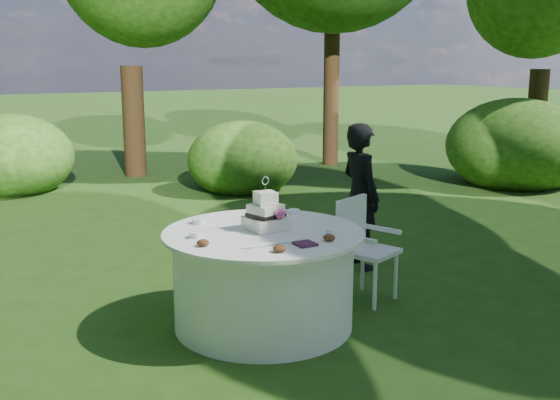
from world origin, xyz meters
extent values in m
plane|color=#213D10|center=(0.00, 0.00, 0.00)|extent=(80.00, 80.00, 0.00)
cube|color=#461E36|center=(0.07, -0.50, 0.78)|extent=(0.14, 0.14, 0.02)
ellipsoid|color=white|center=(-0.13, -0.35, 0.78)|extent=(0.48, 0.07, 0.01)
imported|color=black|center=(1.57, 0.83, 0.73)|extent=(0.39, 0.56, 1.47)
cylinder|color=silver|center=(0.00, 0.00, 0.37)|extent=(1.40, 1.40, 0.74)
cylinder|color=white|center=(0.00, 0.00, 0.76)|extent=(1.56, 1.56, 0.03)
cube|color=silver|center=(0.05, 0.05, 0.82)|extent=(0.29, 0.29, 0.09)
cube|color=white|center=(0.05, 0.05, 0.92)|extent=(0.26, 0.26, 0.09)
cube|color=white|center=(0.05, 0.05, 1.02)|extent=(0.16, 0.16, 0.09)
cube|color=black|center=(0.05, 0.05, 0.89)|extent=(0.28, 0.28, 0.03)
sphere|color=#CD3C7F|center=(0.11, -0.07, 0.91)|extent=(0.08, 0.08, 0.08)
cylinder|color=silver|center=(0.05, 0.05, 1.09)|extent=(0.01, 0.01, 0.05)
torus|color=white|center=(0.05, 0.05, 1.16)|extent=(0.07, 0.02, 0.07)
cube|color=silver|center=(1.06, 0.03, 0.44)|extent=(0.55, 0.55, 0.04)
cube|color=white|center=(1.00, 0.21, 0.68)|extent=(0.41, 0.18, 0.43)
cylinder|color=white|center=(0.96, -0.19, 0.21)|extent=(0.04, 0.04, 0.42)
cylinder|color=silver|center=(1.29, -0.07, 0.21)|extent=(0.04, 0.04, 0.42)
cylinder|color=white|center=(0.84, 0.14, 0.21)|extent=(0.04, 0.04, 0.42)
cylinder|color=silver|center=(1.17, 0.25, 0.21)|extent=(0.04, 0.04, 0.42)
cube|color=white|center=(0.87, -0.04, 0.60)|extent=(0.17, 0.37, 0.04)
cube|color=white|center=(1.25, 0.10, 0.60)|extent=(0.17, 0.37, 0.04)
cylinder|color=white|center=(-0.52, 0.09, 0.79)|extent=(0.10, 0.10, 0.04)
cylinder|color=white|center=(0.41, -0.34, 0.79)|extent=(0.10, 0.10, 0.04)
cylinder|color=white|center=(-0.34, 0.48, 0.79)|extent=(0.10, 0.10, 0.04)
cylinder|color=white|center=(0.51, 0.37, 0.79)|extent=(0.10, 0.10, 0.04)
ellipsoid|color=#562D16|center=(0.36, 0.46, 0.79)|extent=(0.09, 0.09, 0.05)
ellipsoid|color=#562D16|center=(-0.18, -0.55, 0.79)|extent=(0.09, 0.09, 0.05)
ellipsoid|color=#562D16|center=(0.28, -0.49, 0.79)|extent=(0.09, 0.09, 0.05)
ellipsoid|color=#562D16|center=(-0.57, -0.15, 0.79)|extent=(0.09, 0.09, 0.05)
camera|label=1|loc=(-2.35, -4.29, 2.06)|focal=42.00mm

